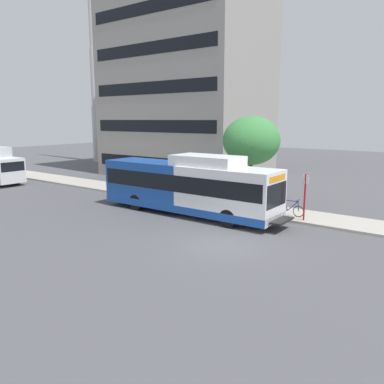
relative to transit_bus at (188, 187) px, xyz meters
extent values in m
plane|color=#4C4C51|center=(-3.69, 3.27, -1.70)|extent=(120.00, 120.00, 0.00)
cube|color=#A8A399|center=(3.31, 1.27, -1.63)|extent=(3.00, 56.00, 0.14)
cube|color=white|center=(0.00, -2.82, -0.02)|extent=(2.54, 5.80, 2.73)
cube|color=#19479E|center=(0.00, 2.98, -0.02)|extent=(2.54, 5.80, 2.73)
cube|color=#19479E|center=(0.00, 0.08, -1.16)|extent=(2.57, 11.60, 0.44)
cube|color=black|center=(0.00, 0.08, 0.35)|extent=(2.58, 11.25, 0.96)
cube|color=black|center=(0.00, -5.68, 0.15)|extent=(2.34, 0.10, 1.24)
cube|color=orange|center=(0.00, -5.69, 1.02)|extent=(1.90, 0.08, 0.32)
cube|color=white|center=(0.00, -1.37, 1.65)|extent=(2.16, 4.06, 0.60)
cube|color=black|center=(0.00, -6.07, -1.15)|extent=(1.78, 0.60, 0.10)
cylinder|color=black|center=(-1.13, -3.51, -1.20)|extent=(0.30, 1.00, 1.00)
cylinder|color=black|center=(1.13, -3.51, -1.20)|extent=(0.30, 1.00, 1.00)
cylinder|color=black|center=(-1.13, 3.27, -1.20)|extent=(0.30, 1.00, 1.00)
cylinder|color=black|center=(1.13, 3.27, -1.20)|extent=(0.30, 1.00, 1.00)
cylinder|color=red|center=(2.25, -6.38, -0.26)|extent=(0.10, 0.10, 2.60)
cube|color=white|center=(2.23, -6.38, 0.74)|extent=(0.04, 0.36, 0.48)
torus|color=black|center=(2.75, -5.88, -1.23)|extent=(0.04, 0.66, 0.66)
torus|color=black|center=(2.75, -4.78, -1.23)|extent=(0.04, 0.66, 0.66)
cylinder|color=navy|center=(2.75, -5.53, -0.96)|extent=(0.05, 0.64, 0.64)
cylinder|color=navy|center=(2.75, -5.08, -0.96)|extent=(0.05, 0.34, 0.62)
cylinder|color=navy|center=(2.75, -5.38, -0.66)|extent=(0.05, 0.90, 0.05)
cylinder|color=navy|center=(2.75, -5.00, -1.25)|extent=(0.05, 0.45, 0.08)
cylinder|color=navy|center=(2.75, -5.85, -0.90)|extent=(0.05, 0.10, 0.67)
cylinder|color=black|center=(2.75, -5.83, -0.56)|extent=(0.52, 0.03, 0.03)
cube|color=black|center=(2.75, -4.93, -0.62)|extent=(0.12, 0.24, 0.06)
cylinder|color=#4C3823|center=(4.29, -1.92, -0.17)|extent=(0.28, 0.28, 2.79)
ellipsoid|color=#3D8442|center=(4.29, -1.92, 2.62)|extent=(3.72, 3.72, 3.16)
cube|color=silver|center=(-1.24, 18.60, -0.35)|extent=(2.30, 2.00, 2.10)
cube|color=black|center=(-1.24, 17.63, 0.05)|extent=(2.07, 0.08, 0.80)
cylinder|color=black|center=(-0.21, 19.04, -1.24)|extent=(0.26, 0.92, 0.92)
cube|color=gray|center=(13.39, 10.32, 11.82)|extent=(10.38, 15.31, 27.05)
cube|color=black|center=(13.39, 10.32, -0.01)|extent=(10.44, 14.08, 1.10)
cube|color=black|center=(13.39, 10.32, 3.37)|extent=(10.44, 14.08, 1.10)
cube|color=black|center=(13.39, 10.32, 6.75)|extent=(10.44, 14.08, 1.10)
cube|color=black|center=(13.39, 10.32, 10.13)|extent=(10.44, 14.08, 1.10)
cube|color=black|center=(13.39, 10.32, 13.51)|extent=(10.44, 14.08, 1.10)
cylinder|color=#B7B7BC|center=(16.48, 27.97, 1.99)|extent=(1.10, 1.10, 7.39)
cylinder|color=#B7B7BC|center=(16.48, 27.97, 9.38)|extent=(0.91, 0.91, 7.39)
cylinder|color=#B7B7BC|center=(16.48, 27.97, 16.78)|extent=(0.72, 0.72, 7.39)
camera|label=1|loc=(-18.20, -13.74, 3.98)|focal=35.99mm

